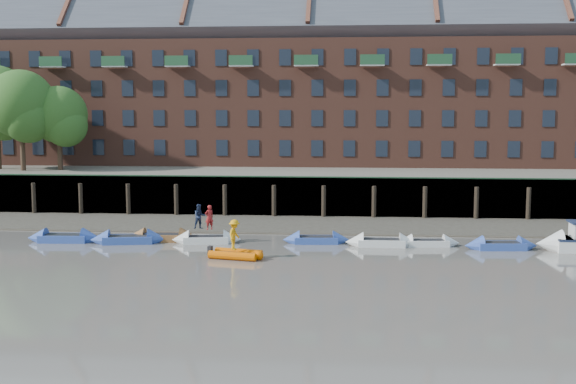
# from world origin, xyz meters

# --- Properties ---
(ground) EXTENTS (220.00, 220.00, 0.00)m
(ground) POSITION_xyz_m (0.00, 0.00, 0.00)
(ground) COLOR #655F58
(ground) RESTS_ON ground
(foreshore) EXTENTS (110.00, 8.00, 0.50)m
(foreshore) POSITION_xyz_m (0.00, 18.00, 0.00)
(foreshore) COLOR #3D382F
(foreshore) RESTS_ON ground
(mud_band) EXTENTS (110.00, 1.60, 0.10)m
(mud_band) POSITION_xyz_m (0.00, 14.60, 0.00)
(mud_band) COLOR #4C4336
(mud_band) RESTS_ON ground
(river_wall) EXTENTS (110.00, 1.23, 3.30)m
(river_wall) POSITION_xyz_m (-0.00, 22.38, 1.59)
(river_wall) COLOR #2D2A26
(river_wall) RESTS_ON ground
(bank_terrace) EXTENTS (110.00, 28.00, 3.20)m
(bank_terrace) POSITION_xyz_m (0.00, 36.00, 1.60)
(bank_terrace) COLOR #5E594D
(bank_terrace) RESTS_ON ground
(apartment_terrace) EXTENTS (80.60, 15.56, 20.98)m
(apartment_terrace) POSITION_xyz_m (-0.00, 36.99, 12.82)
(apartment_terrace) COLOR brown
(apartment_terrace) RESTS_ON bank_terrace
(tree_cluster) EXTENTS (11.76, 7.74, 9.40)m
(tree_cluster) POSITION_xyz_m (-25.62, 27.35, 9.00)
(tree_cluster) COLOR #3A281C
(tree_cluster) RESTS_ON bank_terrace
(rowboat_0) EXTENTS (4.94, 1.68, 1.41)m
(rowboat_0) POSITION_xyz_m (-14.64, 9.89, 0.25)
(rowboat_0) COLOR #304CA0
(rowboat_0) RESTS_ON ground
(rowboat_1) EXTENTS (5.10, 2.31, 1.43)m
(rowboat_1) POSITION_xyz_m (-10.28, 9.78, 0.25)
(rowboat_1) COLOR #304CA0
(rowboat_1) RESTS_ON ground
(rowboat_2) EXTENTS (4.80, 1.62, 1.37)m
(rowboat_2) POSITION_xyz_m (-8.28, 10.75, 0.24)
(rowboat_2) COLOR brown
(rowboat_2) RESTS_ON ground
(rowboat_3) EXTENTS (4.63, 1.87, 1.31)m
(rowboat_3) POSITION_xyz_m (-5.23, 10.28, 0.23)
(rowboat_3) COLOR silver
(rowboat_3) RESTS_ON ground
(rowboat_4) EXTENTS (4.44, 1.59, 1.26)m
(rowboat_4) POSITION_xyz_m (1.91, 10.82, 0.22)
(rowboat_4) COLOR #304CA0
(rowboat_4) RESTS_ON ground
(rowboat_5) EXTENTS (4.60, 1.36, 1.33)m
(rowboat_5) POSITION_xyz_m (6.10, 10.16, 0.24)
(rowboat_5) COLOR silver
(rowboat_5) RESTS_ON ground
(rowboat_6) EXTENTS (4.13, 1.48, 1.18)m
(rowboat_6) POSITION_xyz_m (9.05, 10.43, 0.21)
(rowboat_6) COLOR silver
(rowboat_6) RESTS_ON ground
(rowboat_7) EXTENTS (4.62, 1.68, 1.31)m
(rowboat_7) POSITION_xyz_m (13.48, 9.74, 0.23)
(rowboat_7) COLOR #304CA0
(rowboat_7) RESTS_ON ground
(rib_tender) EXTENTS (3.27, 2.10, 0.55)m
(rib_tender) POSITION_xyz_m (-2.46, 5.64, 0.24)
(rib_tender) COLOR #DE5A01
(rib_tender) RESTS_ON ground
(person_rower_a) EXTENTS (0.70, 0.67, 1.62)m
(person_rower_a) POSITION_xyz_m (-5.03, 10.30, 1.69)
(person_rower_a) COLOR maroon
(person_rower_a) RESTS_ON rowboat_3
(person_rower_b) EXTENTS (0.99, 0.91, 1.64)m
(person_rower_b) POSITION_xyz_m (-5.72, 10.55, 1.70)
(person_rower_b) COLOR #19233F
(person_rower_b) RESTS_ON rowboat_3
(person_rib_crew) EXTENTS (0.87, 1.26, 1.78)m
(person_rib_crew) POSITION_xyz_m (-2.63, 5.62, 1.41)
(person_rib_crew) COLOR orange
(person_rib_crew) RESTS_ON rib_tender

